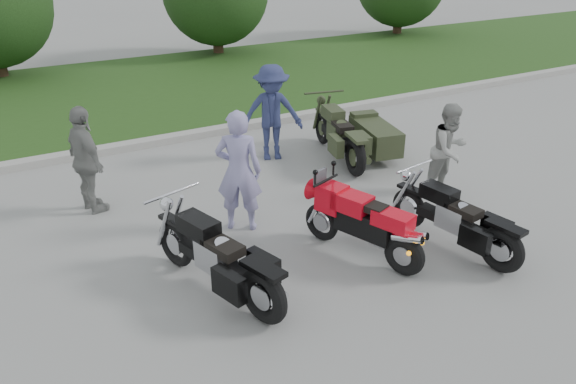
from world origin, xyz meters
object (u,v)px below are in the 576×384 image
person_stripe (239,171)px  person_back (86,161)px  cruiser_sidecar (361,137)px  person_denim (272,113)px  cruiser_right (459,222)px  cruiser_left (221,262)px  sportbike_red (364,222)px  person_grey (449,150)px

person_stripe → person_back: bearing=-9.2°
cruiser_sidecar → person_back: size_ratio=1.39×
person_denim → cruiser_right: bearing=-62.2°
cruiser_left → person_stripe: size_ratio=1.26×
cruiser_right → person_back: (-4.37, 3.80, 0.45)m
cruiser_right → cruiser_sidecar: cruiser_sidecar is taller
cruiser_sidecar → person_denim: 1.84m
sportbike_red → person_denim: size_ratio=1.01×
person_stripe → person_denim: (1.74, 2.30, -0.00)m
person_stripe → person_denim: 2.88m
cruiser_left → person_grey: person_grey is taller
person_stripe → person_denim: bearing=-94.7°
cruiser_left → cruiser_sidecar: size_ratio=0.97×
person_stripe → person_back: size_ratio=1.07×
cruiser_right → person_denim: person_denim is taller
sportbike_red → person_stripe: (-1.16, 1.63, 0.40)m
sportbike_red → person_stripe: person_stripe is taller
sportbike_red → person_stripe: 2.04m
sportbike_red → cruiser_right: bearing=-40.7°
person_grey → person_denim: person_denim is taller
cruiser_right → person_stripe: (-2.47, 2.11, 0.51)m
person_denim → cruiser_left: bearing=-106.8°
person_grey → person_denim: size_ratio=0.85×
cruiser_sidecar → person_denim: person_denim is taller
person_back → cruiser_left: bearing=-176.9°
cruiser_left → cruiser_sidecar: 5.16m
cruiser_sidecar → person_stripe: size_ratio=1.30×
cruiser_left → person_grey: bearing=-6.0°
sportbike_red → person_denim: bearing=61.3°
person_back → person_denim: bearing=-94.4°
cruiser_sidecar → person_grey: 2.12m
cruiser_sidecar → person_back: 5.23m
cruiser_right → person_denim: (-0.73, 4.41, 0.51)m
person_back → sportbike_red: bearing=-151.2°
cruiser_left → person_back: 3.35m
person_stripe → cruiser_left: bearing=90.4°
cruiser_right → person_grey: (1.18, 1.51, 0.37)m
cruiser_left → person_back: person_back is taller
cruiser_sidecar → person_grey: person_grey is taller
person_stripe → person_back: 2.54m
sportbike_red → cruiser_sidecar: cruiser_sidecar is taller
cruiser_left → cruiser_sidecar: cruiser_sidecar is taller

